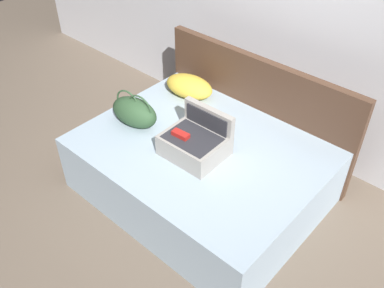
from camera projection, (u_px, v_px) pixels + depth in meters
name	position (u px, v px, depth m)	size (l,w,h in m)	color
ground_plane	(171.00, 216.00, 3.83)	(12.00, 12.00, 0.00)	#6B5B4C
back_wall	(290.00, 23.00, 3.95)	(8.00, 0.10, 2.60)	silver
bed	(201.00, 170.00, 3.88)	(2.08, 1.59, 0.57)	#99ADBC
headboard	(256.00, 109.00, 4.19)	(2.12, 0.08, 1.09)	#4C3323
hard_case_large	(195.00, 142.00, 3.55)	(0.51, 0.44, 0.38)	gray
duffel_bag	(134.00, 112.00, 3.86)	(0.50, 0.32, 0.34)	#2D4C2D
pillow_near_headboard	(189.00, 86.00, 4.26)	(0.51, 0.31, 0.21)	gold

